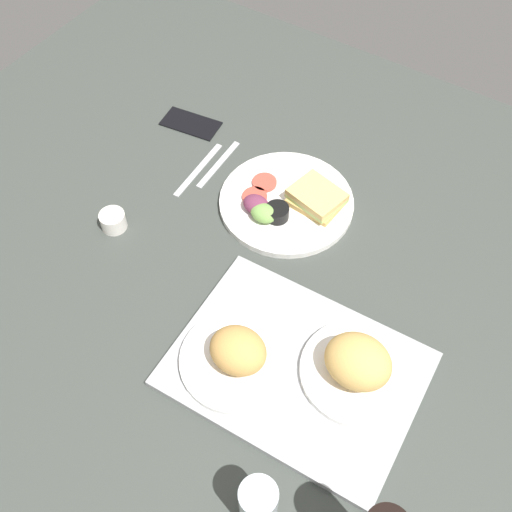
# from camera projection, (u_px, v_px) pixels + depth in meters

# --- Properties ---
(ground_plane) EXTENTS (1.90, 1.50, 0.03)m
(ground_plane) POSITION_uv_depth(u_px,v_px,m) (272.00, 266.00, 1.32)
(ground_plane) COLOR #383D38
(serving_tray) EXTENTS (0.46, 0.35, 0.02)m
(serving_tray) POSITION_uv_depth(u_px,v_px,m) (296.00, 369.00, 1.16)
(serving_tray) COLOR #9EA0A3
(serving_tray) RESTS_ON ground_plane
(bread_plate_near) EXTENTS (0.21, 0.21, 0.10)m
(bread_plate_near) POSITION_uv_depth(u_px,v_px,m) (358.00, 365.00, 1.11)
(bread_plate_near) COLOR white
(bread_plate_near) RESTS_ON serving_tray
(bread_plate_far) EXTENTS (0.21, 0.21, 0.09)m
(bread_plate_far) POSITION_uv_depth(u_px,v_px,m) (237.00, 355.00, 1.13)
(bread_plate_far) COLOR white
(bread_plate_far) RESTS_ON serving_tray
(plate_with_salad) EXTENTS (0.30, 0.30, 0.05)m
(plate_with_salad) POSITION_uv_depth(u_px,v_px,m) (288.00, 202.00, 1.38)
(plate_with_salad) COLOR white
(plate_with_salad) RESTS_ON ground_plane
(drinking_glass) EXTENTS (0.06, 0.06, 0.13)m
(drinking_glass) POSITION_uv_depth(u_px,v_px,m) (258.00, 506.00, 0.96)
(drinking_glass) COLOR silver
(drinking_glass) RESTS_ON ground_plane
(espresso_cup) EXTENTS (0.06, 0.06, 0.04)m
(espresso_cup) POSITION_uv_depth(u_px,v_px,m) (113.00, 221.00, 1.35)
(espresso_cup) COLOR silver
(espresso_cup) RESTS_ON ground_plane
(fork) EXTENTS (0.02, 0.17, 0.01)m
(fork) POSITION_uv_depth(u_px,v_px,m) (218.00, 164.00, 1.47)
(fork) COLOR #B7B7BC
(fork) RESTS_ON ground_plane
(knife) EXTENTS (0.02, 0.19, 0.01)m
(knife) POSITION_uv_depth(u_px,v_px,m) (198.00, 169.00, 1.46)
(knife) COLOR #B7B7BC
(knife) RESTS_ON ground_plane
(cell_phone) EXTENTS (0.15, 0.09, 0.01)m
(cell_phone) POSITION_uv_depth(u_px,v_px,m) (191.00, 123.00, 1.55)
(cell_phone) COLOR black
(cell_phone) RESTS_ON ground_plane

